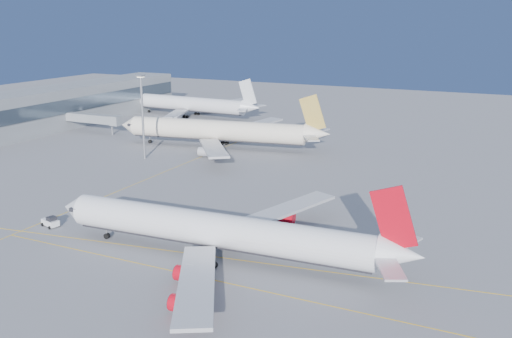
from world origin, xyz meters
name	(u,v)px	position (x,y,z in m)	size (l,w,h in m)	color
ground	(229,245)	(0.00, 0.00, 0.00)	(500.00, 500.00, 0.00)	slate
terminal	(75,104)	(-114.93, 85.00, 7.51)	(18.40, 110.00, 15.00)	gray
jet_bridge	(96,119)	(-93.11, 72.00, 5.17)	(23.60, 3.60, 6.90)	gray
taxiway_lines	(180,222)	(-14.71, 6.34, 0.01)	(118.86, 140.00, 0.02)	#F1B50D
airliner_virgin	(223,232)	(2.25, -6.07, 5.03)	(67.69, 60.75, 16.70)	white
airliner_etihad	(221,131)	(-40.49, 70.20, 5.60)	(70.29, 64.23, 18.40)	silver
airliner_third	(192,104)	(-80.62, 117.25, 5.25)	(64.68, 59.65, 17.36)	white
pushback_tug	(51,222)	(-36.62, -7.12, 1.00)	(4.18, 3.11, 2.15)	white
light_mast	(142,110)	(-53.99, 47.71, 14.59)	(2.14, 2.14, 24.72)	gray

